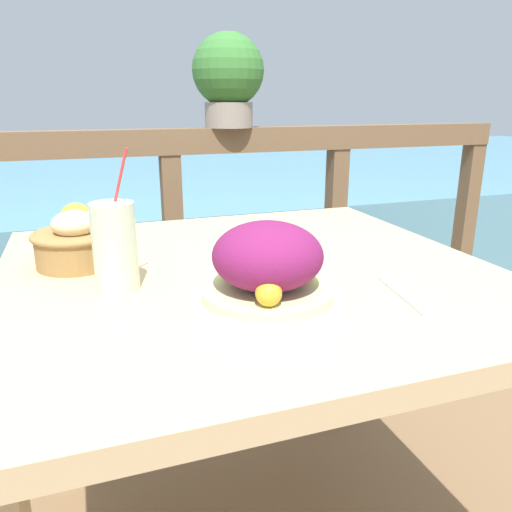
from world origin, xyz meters
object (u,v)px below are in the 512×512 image
Objects in this scene: salad_plate at (268,273)px; drink_glass at (115,247)px; potted_plant at (228,76)px; bread_basket at (76,243)px.

salad_plate is 1.01× the size of drink_glass.
salad_plate is 0.28m from drink_glass.
salad_plate is 0.77× the size of potted_plant.
potted_plant is at bearing 62.65° from drink_glass.
drink_glass is 1.11m from potted_plant.
potted_plant reaches higher than salad_plate.
drink_glass is 0.77× the size of potted_plant.
salad_plate is 1.20m from potted_plant.
salad_plate is 1.44× the size of bread_basket.
drink_glass is 1.43× the size of bread_basket.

